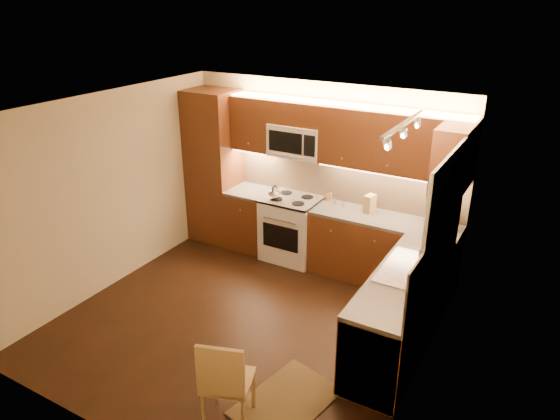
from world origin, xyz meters
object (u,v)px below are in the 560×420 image
Objects in this scene: kettle at (274,192)px; soap_bottle at (434,251)px; knife_block at (370,203)px; dining_chair at (228,379)px; toaster_oven at (441,218)px; microwave at (297,140)px; stove at (292,228)px; sink at (409,263)px.

kettle is 1.21× the size of soap_bottle.
knife_block is 0.25× the size of dining_chair.
toaster_oven reaches higher than dining_chair.
stove is at bearing -90.00° from microwave.
knife_block is 1.38× the size of soap_bottle.
sink is 2.20m from dining_chair.
dining_chair is at bearing -81.52° from knife_block.
sink is at bearing 43.85° from dining_chair.
kettle is 1.32m from knife_block.
knife_block is (1.29, 0.29, -0.01)m from kettle.
toaster_oven is 0.89m from soap_bottle.
dining_chair is at bearing -71.49° from stove.
stove is at bearing 89.86° from dining_chair.
stove is 1.23m from knife_block.
sink is 0.42m from soap_bottle.
stove is 2.10m from toaster_oven.
sink reaches higher than stove.
kettle is at bearing 143.52° from soap_bottle.
knife_block is (-0.93, 0.00, 0.00)m from toaster_oven.
sink is (2.00, -1.26, -0.74)m from microwave.
soap_bottle is 0.18× the size of dining_chair.
stove is 2.35m from sink.
sink reaches higher than dining_chair.
stove is 2.34m from soap_bottle.
kettle is 2.44m from soap_bottle.
microwave reaches higher than soap_bottle.
knife_block is at bearing 125.81° from sink.
soap_bottle is (2.16, -0.74, 0.52)m from stove.
stove is 1.07× the size of sink.
microwave reaches higher than dining_chair.
microwave reaches higher than toaster_oven.
stove is 2.48× the size of toaster_oven.
kettle is at bearing 156.07° from sink.
knife_block is at bearing 0.25° from microwave.
soap_bottle is at bearing 44.65° from dining_chair.
knife_block is at bearing 7.32° from stove.
microwave is 3.55m from dining_chair.
knife_block is (1.09, 0.14, 0.56)m from stove.
sink is (2.00, -1.12, 0.52)m from stove.
stove is 3.19m from dining_chair.
dining_chair is at bearing -117.49° from sink.
soap_bottle reaches higher than stove.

